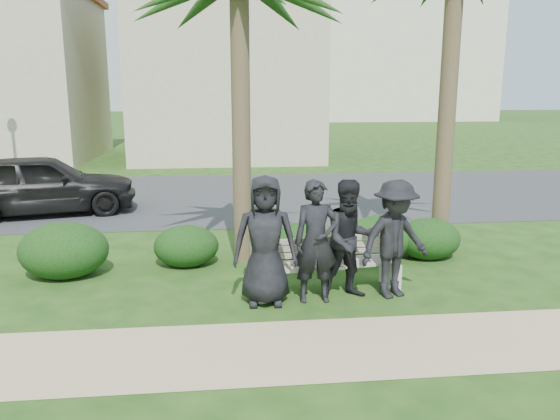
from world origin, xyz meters
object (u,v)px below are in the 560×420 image
Objects in this scene: park_bench at (326,269)px; man_d at (395,239)px; man_a at (265,240)px; car_a at (42,184)px; man_c at (350,240)px; man_b at (316,242)px.

park_bench is 1.12m from man_d.
man_a is 8.04m from car_a.
car_a is at bearing 127.40° from park_bench.
man_c is at bearing 7.07° from man_a.
man_a is 0.72m from man_b.
man_b is 1.01× the size of man_c.
man_a is 1.88m from man_d.
park_bench is 1.16m from man_a.
man_d reaches higher than park_bench.
man_b is 1.16m from man_d.
man_b is (-0.22, -0.37, 0.53)m from park_bench.
park_bench is 8.39m from car_a.
man_a reaches higher than man_d.
man_a is 1.24m from man_c.
man_b is at bearing 163.11° from man_d.
man_c is at bearing 8.64° from man_b.
man_a is 1.04× the size of man_b.
car_a is (-6.84, 6.27, -0.12)m from man_d.
man_c is 1.00× the size of man_d.
man_c is 0.65m from man_d.
man_a is at bearing -165.90° from park_bench.
man_a is at bearing 179.98° from man_b.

